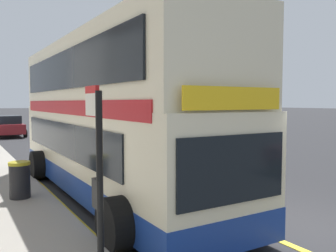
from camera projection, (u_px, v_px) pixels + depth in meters
ground_plane at (29, 129)px, 34.93m from camera, size 260.00×260.00×0.00m
double_decker_bus at (108, 123)px, 10.16m from camera, size 3.18×10.80×4.40m
bus_bay_markings at (108, 192)px, 10.42m from camera, size 3.14×13.96×0.01m
bus_stop_sign at (98, 172)px, 4.66m from camera, size 0.09×0.51×2.74m
parked_car_maroon_kerbside at (9, 126)px, 27.21m from camera, size 2.09×4.20×1.62m
litter_bin at (20, 180)px, 9.30m from camera, size 0.55×0.55×0.96m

